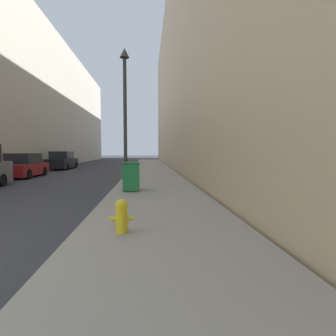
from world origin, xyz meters
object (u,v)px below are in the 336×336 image
Objects in this scene: lamppost at (125,106)px; fire_hydrant at (122,215)px; parked_sedan_far at (62,161)px; trash_bin at (131,176)px; parked_sedan_near at (24,166)px.

fire_hydrant is at bearing -85.89° from lamppost.
lamppost is 1.43× the size of parked_sedan_far.
parked_sedan_near is (-7.78, 7.66, -0.01)m from trash_bin.
fire_hydrant is 8.70m from lamppost.
fire_hydrant is 0.10× the size of lamppost.
trash_bin is 0.28× the size of parked_sedan_near.
parked_sedan_far is at bearing 118.92° from lamppost.
parked_sedan_far is at bearing 110.45° from fire_hydrant.
fire_hydrant is 0.15× the size of parked_sedan_far.
parked_sedan_near is 7.94m from parked_sedan_far.
parked_sedan_far reaches higher than parked_sedan_near.
parked_sedan_near is (-7.36, 5.34, -3.30)m from lamppost.
trash_bin is 0.25× the size of parked_sedan_far.
fire_hydrant is 22.65m from parked_sedan_far.
parked_sedan_near is at bearing -90.12° from parked_sedan_far.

